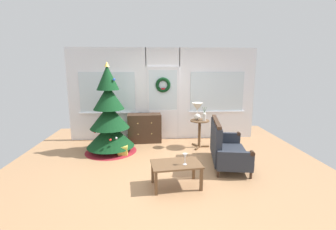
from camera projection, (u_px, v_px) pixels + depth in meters
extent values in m
plane|color=#AD7F56|center=(167.00, 168.00, 4.87)|extent=(6.76, 6.76, 0.00)
cube|color=white|center=(108.00, 95.00, 6.57)|extent=(2.15, 0.08, 2.55)
cube|color=white|center=(216.00, 94.00, 6.75)|extent=(2.15, 0.08, 2.55)
cube|color=white|center=(163.00, 57.00, 6.46)|extent=(0.94, 0.08, 0.50)
cube|color=silver|center=(163.00, 104.00, 6.67)|extent=(0.90, 0.05, 2.05)
cube|color=white|center=(163.00, 124.00, 6.77)|extent=(0.78, 0.02, 0.80)
cube|color=silver|center=(163.00, 90.00, 6.58)|extent=(0.78, 0.01, 1.10)
cube|color=silver|center=(107.00, 92.00, 6.50)|extent=(1.50, 0.01, 1.10)
cube|color=silver|center=(217.00, 92.00, 6.68)|extent=(1.50, 0.01, 1.10)
cube|color=silver|center=(108.00, 113.00, 6.60)|extent=(1.59, 0.06, 0.03)
cube|color=silver|center=(216.00, 112.00, 6.78)|extent=(1.59, 0.06, 0.03)
torus|color=black|center=(163.00, 85.00, 6.51)|extent=(0.41, 0.09, 0.41)
cube|color=red|center=(163.00, 90.00, 6.52)|extent=(0.10, 0.02, 0.10)
cylinder|color=#4C331E|center=(111.00, 147.00, 5.83)|extent=(0.10, 0.10, 0.20)
cone|color=maroon|center=(111.00, 149.00, 5.84)|extent=(1.24, 1.24, 0.10)
cone|color=#0F3819|center=(110.00, 135.00, 5.76)|extent=(1.14, 1.14, 0.57)
cone|color=#0F3819|center=(109.00, 116.00, 5.67)|extent=(0.93, 0.93, 0.57)
cone|color=#0F3819|center=(108.00, 97.00, 5.58)|extent=(0.73, 0.73, 0.57)
cone|color=#0F3819|center=(107.00, 77.00, 5.49)|extent=(0.52, 0.52, 0.57)
cone|color=#E0BC4C|center=(107.00, 64.00, 5.43)|extent=(0.12, 0.12, 0.12)
sphere|color=red|center=(110.00, 140.00, 5.29)|extent=(0.05, 0.05, 0.05)
sphere|color=gold|center=(105.00, 114.00, 5.96)|extent=(0.07, 0.07, 0.07)
sphere|color=silver|center=(116.00, 138.00, 5.33)|extent=(0.05, 0.05, 0.05)
sphere|color=#264CB2|center=(114.00, 79.00, 5.40)|extent=(0.06, 0.06, 0.06)
sphere|color=red|center=(95.00, 132.00, 5.90)|extent=(0.06, 0.06, 0.06)
sphere|color=gold|center=(97.00, 108.00, 5.68)|extent=(0.08, 0.08, 0.08)
cube|color=#3D281C|center=(145.00, 128.00, 6.52)|extent=(0.92, 0.47, 0.78)
sphere|color=tan|center=(138.00, 123.00, 6.24)|extent=(0.03, 0.03, 0.03)
sphere|color=tan|center=(151.00, 123.00, 6.28)|extent=(0.03, 0.03, 0.03)
sphere|color=tan|center=(138.00, 134.00, 6.30)|extent=(0.03, 0.03, 0.03)
sphere|color=tan|center=(152.00, 134.00, 6.34)|extent=(0.03, 0.03, 0.03)
cylinder|color=#3D281C|center=(251.00, 175.00, 4.40)|extent=(0.05, 0.05, 0.14)
cylinder|color=#3D281C|center=(238.00, 152.00, 5.62)|extent=(0.05, 0.05, 0.14)
cylinder|color=#3D281C|center=(218.00, 174.00, 4.46)|extent=(0.05, 0.05, 0.14)
cylinder|color=#3D281C|center=(212.00, 151.00, 5.68)|extent=(0.05, 0.05, 0.14)
cube|color=#282D38|center=(229.00, 155.00, 5.01)|extent=(0.90, 1.29, 0.14)
cube|color=#282D38|center=(216.00, 137.00, 4.97)|extent=(0.31, 1.20, 0.62)
cube|color=#3D281C|center=(216.00, 122.00, 4.90)|extent=(0.26, 1.17, 0.06)
cube|color=#282D38|center=(235.00, 162.00, 4.36)|extent=(0.67, 0.19, 0.38)
cylinder|color=#3D281C|center=(252.00, 153.00, 4.30)|extent=(0.10, 0.10, 0.09)
cube|color=#282D38|center=(226.00, 140.00, 5.62)|extent=(0.67, 0.19, 0.38)
cylinder|color=#3D281C|center=(239.00, 134.00, 5.55)|extent=(0.10, 0.10, 0.09)
cylinder|color=brown|center=(200.00, 121.00, 6.00)|extent=(0.48, 0.48, 0.02)
cylinder|color=brown|center=(199.00, 134.00, 6.08)|extent=(0.07, 0.07, 0.69)
cube|color=brown|center=(205.00, 146.00, 6.15)|extent=(0.20, 0.05, 0.04)
cube|color=brown|center=(195.00, 145.00, 6.27)|extent=(0.14, 0.20, 0.04)
cube|color=brown|center=(197.00, 148.00, 6.00)|extent=(0.14, 0.20, 0.04)
sphere|color=silver|center=(197.00, 117.00, 6.02)|extent=(0.16, 0.16, 0.16)
cylinder|color=silver|center=(197.00, 112.00, 6.00)|extent=(0.02, 0.02, 0.06)
cone|color=silver|center=(197.00, 107.00, 5.97)|extent=(0.28, 0.28, 0.20)
cylinder|color=beige|center=(204.00, 118.00, 5.93)|extent=(0.09, 0.09, 0.16)
sphere|color=beige|center=(204.00, 114.00, 5.92)|extent=(0.10, 0.10, 0.10)
cylinder|color=#4C7042|center=(204.00, 110.00, 5.90)|extent=(0.07, 0.01, 0.17)
cylinder|color=#4C7042|center=(204.00, 110.00, 5.90)|extent=(0.01, 0.01, 0.18)
cylinder|color=#4C7042|center=(205.00, 110.00, 5.90)|extent=(0.07, 0.01, 0.17)
cube|color=brown|center=(176.00, 164.00, 4.05)|extent=(0.90, 0.62, 0.03)
cube|color=brown|center=(156.00, 184.00, 3.81)|extent=(0.05, 0.05, 0.39)
cube|color=brown|center=(201.00, 179.00, 3.95)|extent=(0.05, 0.05, 0.39)
cube|color=brown|center=(153.00, 172.00, 4.24)|extent=(0.05, 0.05, 0.39)
cube|color=brown|center=(194.00, 169.00, 4.38)|extent=(0.05, 0.05, 0.39)
cylinder|color=silver|center=(185.00, 164.00, 4.00)|extent=(0.06, 0.06, 0.01)
cylinder|color=silver|center=(185.00, 161.00, 3.99)|extent=(0.01, 0.01, 0.10)
cone|color=silver|center=(185.00, 156.00, 3.97)|extent=(0.08, 0.08, 0.09)
cube|color=#D8C64C|center=(123.00, 150.00, 5.57)|extent=(0.22, 0.20, 0.22)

